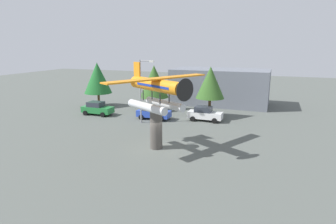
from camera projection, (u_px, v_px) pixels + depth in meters
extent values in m
plane|color=#515651|center=(156.00, 148.00, 25.99)|extent=(140.00, 140.00, 0.00)
cylinder|color=#4C4742|center=(156.00, 129.00, 25.58)|extent=(1.10, 1.10, 3.61)
cylinder|color=silver|center=(147.00, 107.00, 24.46)|extent=(4.55, 2.92, 0.70)
cylinder|color=#333338|center=(160.00, 99.00, 23.70)|extent=(0.14, 0.14, 0.90)
cylinder|color=#333338|center=(143.00, 95.00, 25.48)|extent=(0.14, 0.14, 0.90)
cylinder|color=silver|center=(165.00, 104.00, 25.72)|extent=(4.55, 2.92, 0.70)
cylinder|color=#333338|center=(169.00, 98.00, 24.33)|extent=(0.14, 0.14, 0.90)
cylinder|color=#333338|center=(152.00, 94.00, 26.11)|extent=(0.14, 0.14, 0.90)
cylinder|color=orange|center=(156.00, 85.00, 24.68)|extent=(5.97, 3.94, 1.10)
cube|color=#193399|center=(157.00, 85.00, 24.53)|extent=(4.35, 3.08, 0.20)
cone|color=#262628|center=(181.00, 89.00, 22.27)|extent=(1.04, 1.11, 0.88)
cylinder|color=black|center=(185.00, 90.00, 21.98)|extent=(0.90, 1.60, 1.80)
cube|color=orange|center=(159.00, 78.00, 24.24)|extent=(5.95, 9.65, 0.12)
cube|color=orange|center=(137.00, 81.00, 26.72)|extent=(1.96, 2.79, 0.10)
cube|color=orange|center=(137.00, 69.00, 26.47)|extent=(0.85, 0.54, 1.30)
cube|color=#237A38|center=(98.00, 109.00, 38.23)|extent=(4.20, 1.70, 0.80)
cube|color=#2D333D|center=(96.00, 104.00, 38.15)|extent=(2.00, 1.56, 0.64)
cylinder|color=black|center=(103.00, 115.00, 37.03)|extent=(0.64, 0.22, 0.64)
cylinder|color=black|center=(110.00, 112.00, 38.67)|extent=(0.64, 0.22, 0.64)
cylinder|color=black|center=(85.00, 113.00, 37.97)|extent=(0.64, 0.22, 0.64)
cylinder|color=black|center=(93.00, 110.00, 39.60)|extent=(0.64, 0.22, 0.64)
cube|color=#2847B7|center=(154.00, 113.00, 35.99)|extent=(4.20, 1.70, 0.80)
cube|color=#2D333D|center=(152.00, 108.00, 35.92)|extent=(2.00, 1.56, 0.64)
cylinder|color=black|center=(161.00, 119.00, 34.80)|extent=(0.64, 0.22, 0.64)
cylinder|color=black|center=(166.00, 116.00, 36.44)|extent=(0.64, 0.22, 0.64)
cylinder|color=black|center=(141.00, 117.00, 35.73)|extent=(0.64, 0.22, 0.64)
cylinder|color=black|center=(147.00, 114.00, 37.37)|extent=(0.64, 0.22, 0.64)
cube|color=white|center=(205.00, 115.00, 35.23)|extent=(4.20, 1.70, 0.80)
cube|color=#2D333D|center=(203.00, 109.00, 35.15)|extent=(2.00, 1.56, 0.64)
cylinder|color=black|center=(214.00, 121.00, 34.04)|extent=(0.64, 0.22, 0.64)
cylinder|color=black|center=(217.00, 117.00, 35.67)|extent=(0.64, 0.22, 0.64)
cylinder|color=black|center=(193.00, 119.00, 34.97)|extent=(0.64, 0.22, 0.64)
cylinder|color=black|center=(196.00, 116.00, 36.61)|extent=(0.64, 0.22, 0.64)
cylinder|color=gray|center=(141.00, 92.00, 33.69)|extent=(0.18, 0.18, 7.48)
cylinder|color=gray|center=(146.00, 61.00, 32.58)|extent=(1.60, 0.12, 0.12)
cube|color=silver|center=(152.00, 61.00, 32.35)|extent=(0.50, 0.28, 0.20)
cube|color=slate|center=(220.00, 87.00, 44.86)|extent=(14.73, 7.16, 5.49)
cylinder|color=brown|center=(99.00, 100.00, 43.46)|extent=(0.36, 0.36, 2.07)
cone|color=#1E6028|center=(98.00, 78.00, 42.71)|extent=(4.11, 4.11, 4.56)
cylinder|color=brown|center=(154.00, 103.00, 41.13)|extent=(0.36, 0.36, 1.85)
cone|color=#335B23|center=(154.00, 81.00, 40.40)|extent=(4.10, 4.10, 4.55)
cylinder|color=brown|center=(209.00, 108.00, 36.71)|extent=(0.36, 0.36, 2.54)
cone|color=#335B23|center=(210.00, 82.00, 35.96)|extent=(3.61, 3.61, 4.02)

